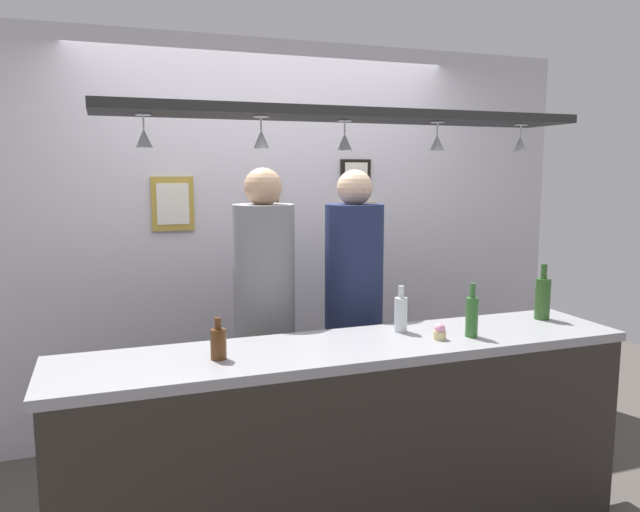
% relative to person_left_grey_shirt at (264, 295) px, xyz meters
% --- Properties ---
extents(ground_plane, '(8.00, 8.00, 0.00)m').
position_rel_person_left_grey_shirt_xyz_m(ground_plane, '(0.24, -0.36, -1.07)').
color(ground_plane, '#4C4742').
extents(back_wall, '(4.40, 0.06, 2.60)m').
position_rel_person_left_grey_shirt_xyz_m(back_wall, '(0.24, 0.74, 0.23)').
color(back_wall, silver).
rests_on(back_wall, ground_plane).
extents(bar_counter, '(2.70, 0.55, 0.96)m').
position_rel_person_left_grey_shirt_xyz_m(bar_counter, '(0.24, -0.86, -0.42)').
color(bar_counter, '#99999E').
rests_on(bar_counter, ground_plane).
extents(overhead_glass_rack, '(2.20, 0.36, 0.04)m').
position_rel_person_left_grey_shirt_xyz_m(overhead_glass_rack, '(0.24, -0.66, 0.93)').
color(overhead_glass_rack, black).
extents(hanging_wineglass_far_left, '(0.07, 0.07, 0.13)m').
position_rel_person_left_grey_shirt_xyz_m(hanging_wineglass_far_left, '(-0.65, -0.63, 0.82)').
color(hanging_wineglass_far_left, silver).
rests_on(hanging_wineglass_far_left, overhead_glass_rack).
extents(hanging_wineglass_left, '(0.07, 0.07, 0.13)m').
position_rel_person_left_grey_shirt_xyz_m(hanging_wineglass_left, '(-0.19, -0.71, 0.82)').
color(hanging_wineglass_left, silver).
rests_on(hanging_wineglass_left, overhead_glass_rack).
extents(hanging_wineglass_center_left, '(0.07, 0.07, 0.13)m').
position_rel_person_left_grey_shirt_xyz_m(hanging_wineglass_center_left, '(0.22, -0.63, 0.82)').
color(hanging_wineglass_center_left, silver).
rests_on(hanging_wineglass_center_left, overhead_glass_rack).
extents(hanging_wineglass_center, '(0.07, 0.07, 0.13)m').
position_rel_person_left_grey_shirt_xyz_m(hanging_wineglass_center, '(0.66, -0.69, 0.82)').
color(hanging_wineglass_center, silver).
rests_on(hanging_wineglass_center, overhead_glass_rack).
extents(hanging_wineglass_center_right, '(0.07, 0.07, 0.13)m').
position_rel_person_left_grey_shirt_xyz_m(hanging_wineglass_center_right, '(1.13, -0.70, 0.82)').
color(hanging_wineglass_center_right, silver).
rests_on(hanging_wineglass_center_right, overhead_glass_rack).
extents(person_left_grey_shirt, '(0.34, 0.34, 1.77)m').
position_rel_person_left_grey_shirt_xyz_m(person_left_grey_shirt, '(0.00, 0.00, 0.00)').
color(person_left_grey_shirt, '#2D334C').
rests_on(person_left_grey_shirt, ground_plane).
extents(person_right_navy_shirt, '(0.34, 0.34, 1.76)m').
position_rel_person_left_grey_shirt_xyz_m(person_right_navy_shirt, '(0.54, 0.00, -0.01)').
color(person_right_navy_shirt, '#2D334C').
rests_on(person_right_navy_shirt, ground_plane).
extents(bottle_beer_green_import, '(0.06, 0.06, 0.26)m').
position_rel_person_left_grey_shirt_xyz_m(bottle_beer_green_import, '(0.82, -0.79, -0.01)').
color(bottle_beer_green_import, '#336B2D').
rests_on(bottle_beer_green_import, bar_counter).
extents(bottle_soda_clear, '(0.06, 0.06, 0.23)m').
position_rel_person_left_grey_shirt_xyz_m(bottle_soda_clear, '(0.54, -0.59, -0.02)').
color(bottle_soda_clear, silver).
rests_on(bottle_soda_clear, bar_counter).
extents(bottle_champagne_green, '(0.08, 0.08, 0.30)m').
position_rel_person_left_grey_shirt_xyz_m(bottle_champagne_green, '(1.38, -0.61, 0.01)').
color(bottle_champagne_green, '#2D5623').
rests_on(bottle_champagne_green, bar_counter).
extents(bottle_beer_brown_stubby, '(0.07, 0.07, 0.18)m').
position_rel_person_left_grey_shirt_xyz_m(bottle_beer_brown_stubby, '(-0.39, -0.73, -0.04)').
color(bottle_beer_brown_stubby, '#512D14').
rests_on(bottle_beer_brown_stubby, bar_counter).
extents(cupcake, '(0.06, 0.06, 0.08)m').
position_rel_person_left_grey_shirt_xyz_m(cupcake, '(0.65, -0.78, -0.07)').
color(cupcake, beige).
rests_on(cupcake, bar_counter).
extents(picture_frame_lower_pair, '(0.30, 0.02, 0.18)m').
position_rel_person_left_grey_shirt_xyz_m(picture_frame_lower_pair, '(0.85, 0.70, 0.37)').
color(picture_frame_lower_pair, '#B29338').
rests_on(picture_frame_lower_pair, back_wall).
extents(picture_frame_upper_small, '(0.22, 0.02, 0.18)m').
position_rel_person_left_grey_shirt_xyz_m(picture_frame_upper_small, '(0.84, 0.70, 0.67)').
color(picture_frame_upper_small, black).
rests_on(picture_frame_upper_small, back_wall).
extents(picture_frame_crest, '(0.18, 0.02, 0.26)m').
position_rel_person_left_grey_shirt_xyz_m(picture_frame_crest, '(0.19, 0.70, 0.51)').
color(picture_frame_crest, brown).
rests_on(picture_frame_crest, back_wall).
extents(picture_frame_caricature, '(0.26, 0.02, 0.34)m').
position_rel_person_left_grey_shirt_xyz_m(picture_frame_caricature, '(-0.41, 0.70, 0.47)').
color(picture_frame_caricature, '#B29338').
rests_on(picture_frame_caricature, back_wall).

